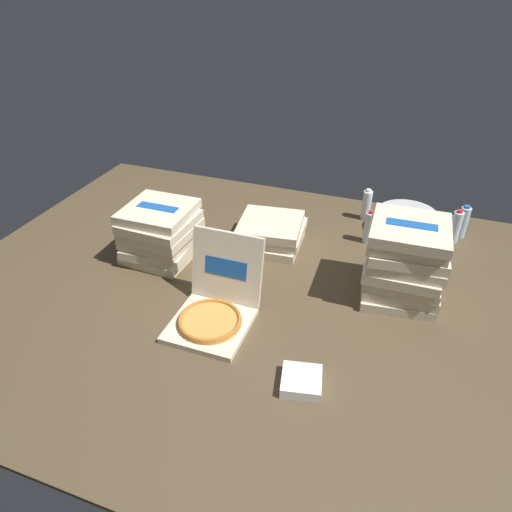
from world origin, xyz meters
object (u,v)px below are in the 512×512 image
(water_bottle_2, at_px, (369,227))
(water_bottle_1, at_px, (439,237))
(water_bottle_3, at_px, (456,227))
(pizza_stack_left_mid, at_px, (161,233))
(pizza_stack_center_near, at_px, (404,261))
(ice_bucket, at_px, (406,222))
(water_bottle_4, at_px, (428,246))
(napkin_pile, at_px, (301,381))
(pizza_stack_right_mid, at_px, (271,232))
(water_bottle_0, at_px, (367,205))
(open_pizza_box, at_px, (215,306))
(water_bottle_5, at_px, (463,222))

(water_bottle_2, bearing_deg, water_bottle_1, 4.15)
(water_bottle_3, bearing_deg, pizza_stack_left_mid, -154.42)
(pizza_stack_center_near, bearing_deg, ice_bucket, 92.07)
(water_bottle_3, bearing_deg, water_bottle_4, -117.76)
(water_bottle_3, bearing_deg, water_bottle_1, -119.91)
(pizza_stack_center_near, distance_m, napkin_pile, 0.81)
(pizza_stack_center_near, relative_size, water_bottle_1, 1.99)
(pizza_stack_right_mid, relative_size, pizza_stack_center_near, 0.98)
(pizza_stack_right_mid, height_order, water_bottle_0, water_bottle_0)
(pizza_stack_center_near, relative_size, ice_bucket, 1.16)
(water_bottle_1, bearing_deg, pizza_stack_center_near, -108.87)
(water_bottle_2, bearing_deg, napkin_pile, -93.84)
(open_pizza_box, height_order, pizza_stack_left_mid, open_pizza_box)
(pizza_stack_center_near, bearing_deg, water_bottle_5, 67.49)
(water_bottle_4, bearing_deg, napkin_pile, -110.64)
(ice_bucket, xyz_separation_m, water_bottle_5, (0.32, 0.05, 0.03))
(pizza_stack_right_mid, height_order, water_bottle_3, water_bottle_3)
(pizza_stack_left_mid, height_order, water_bottle_3, pizza_stack_left_mid)
(open_pizza_box, relative_size, napkin_pile, 2.77)
(water_bottle_4, xyz_separation_m, napkin_pile, (-0.41, -1.10, -0.07))
(water_bottle_0, bearing_deg, ice_bucket, -16.55)
(pizza_stack_right_mid, distance_m, water_bottle_5, 1.15)
(pizza_stack_right_mid, bearing_deg, water_bottle_3, 21.59)
(water_bottle_2, xyz_separation_m, water_bottle_4, (0.33, -0.09, 0.00))
(pizza_stack_right_mid, distance_m, water_bottle_2, 0.57)
(pizza_stack_right_mid, xyz_separation_m, pizza_stack_center_near, (0.75, -0.24, 0.13))
(pizza_stack_center_near, distance_m, water_bottle_2, 0.52)
(water_bottle_5, bearing_deg, pizza_stack_left_mid, -152.87)
(open_pizza_box, relative_size, water_bottle_0, 2.13)
(pizza_stack_left_mid, bearing_deg, water_bottle_2, 27.54)
(pizza_stack_left_mid, distance_m, napkin_pile, 1.18)
(water_bottle_0, xyz_separation_m, water_bottle_4, (0.39, -0.37, 0.00))
(pizza_stack_right_mid, bearing_deg, pizza_stack_center_near, -17.74)
(open_pizza_box, relative_size, water_bottle_5, 2.13)
(pizza_stack_left_mid, relative_size, water_bottle_0, 1.88)
(pizza_stack_right_mid, bearing_deg, water_bottle_0, 46.25)
(open_pizza_box, xyz_separation_m, pizza_stack_left_mid, (-0.50, 0.38, 0.07))
(open_pizza_box, height_order, pizza_stack_center_near, pizza_stack_center_near)
(pizza_stack_right_mid, relative_size, water_bottle_4, 1.95)
(water_bottle_5, relative_size, napkin_pile, 1.30)
(ice_bucket, distance_m, water_bottle_2, 0.29)
(pizza_stack_right_mid, height_order, water_bottle_4, water_bottle_4)
(pizza_stack_left_mid, relative_size, water_bottle_4, 1.88)
(pizza_stack_center_near, relative_size, water_bottle_4, 1.99)
(pizza_stack_left_mid, bearing_deg, water_bottle_0, 39.66)
(ice_bucket, bearing_deg, water_bottle_0, 163.45)
(water_bottle_0, height_order, water_bottle_2, same)
(pizza_stack_center_near, distance_m, water_bottle_1, 0.52)
(pizza_stack_left_mid, bearing_deg, napkin_pile, -32.85)
(open_pizza_box, relative_size, pizza_stack_right_mid, 1.09)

